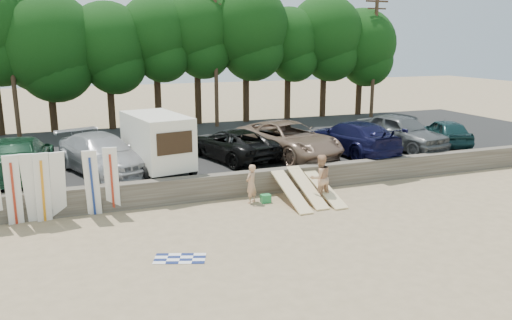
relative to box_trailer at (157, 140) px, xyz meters
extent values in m
plane|color=tan|center=(3.75, -5.35, -2.11)|extent=(120.00, 120.00, 0.00)
cube|color=#6B6356|center=(3.75, -2.35, -1.61)|extent=(44.00, 0.50, 1.00)
cube|color=#282828|center=(3.75, 5.15, -1.76)|extent=(44.00, 14.50, 0.70)
cylinder|color=#382616|center=(-4.35, 12.25, 0.44)|extent=(0.44, 0.44, 3.69)
sphere|color=#144313|center=(-4.35, 12.25, 4.04)|extent=(6.22, 6.22, 6.22)
cylinder|color=#382616|center=(-0.84, 12.22, 0.42)|extent=(0.44, 0.44, 3.66)
sphere|color=#144313|center=(-0.84, 12.22, 3.99)|extent=(5.15, 5.15, 5.15)
cylinder|color=#382616|center=(2.17, 12.25, 0.65)|extent=(0.44, 0.44, 4.10)
sphere|color=#144313|center=(2.17, 12.25, 4.66)|extent=(4.75, 4.75, 4.75)
cylinder|color=#382616|center=(4.90, 12.25, 0.75)|extent=(0.44, 0.44, 4.31)
sphere|color=#144313|center=(4.90, 12.25, 4.96)|extent=(4.97, 4.97, 4.97)
cylinder|color=#382616|center=(8.29, 11.99, 0.79)|extent=(0.44, 0.44, 4.40)
sphere|color=#144313|center=(8.29, 11.99, 5.09)|extent=(5.79, 5.79, 5.79)
cylinder|color=#382616|center=(11.58, 12.25, 0.51)|extent=(0.44, 0.44, 3.83)
sphere|color=#144313|center=(11.58, 12.25, 4.25)|extent=(4.52, 4.52, 4.52)
cylinder|color=#382616|center=(14.49, 12.25, 0.65)|extent=(0.44, 0.44, 4.12)
sphere|color=#144313|center=(14.49, 12.25, 4.67)|extent=(5.50, 5.50, 5.50)
cylinder|color=#382616|center=(17.60, 12.25, 0.40)|extent=(0.44, 0.44, 3.62)
sphere|color=#144313|center=(17.60, 12.25, 3.94)|extent=(5.23, 5.23, 5.23)
cylinder|color=#473321|center=(-6.25, 10.65, 3.09)|extent=(0.26, 0.26, 9.00)
cylinder|color=#473321|center=(5.75, 10.65, 3.09)|extent=(0.26, 0.26, 9.00)
cube|color=#473321|center=(5.75, 10.65, 6.39)|extent=(1.50, 0.10, 0.10)
cylinder|color=#473321|center=(17.75, 10.65, 3.09)|extent=(0.26, 0.26, 9.00)
cube|color=#473321|center=(17.75, 10.65, 6.89)|extent=(1.80, 0.12, 0.12)
cube|color=#473321|center=(17.75, 10.65, 6.39)|extent=(1.50, 0.10, 0.10)
cube|color=white|center=(0.00, 0.01, 0.02)|extent=(2.67, 4.24, 2.17)
cube|color=black|center=(0.37, -1.95, 0.22)|extent=(1.46, 0.31, 0.89)
cylinder|color=black|center=(-0.78, -1.44, -1.08)|extent=(0.31, 0.68, 0.65)
cylinder|color=black|center=(1.25, -1.06, -1.08)|extent=(0.31, 0.68, 0.65)
cylinder|color=black|center=(-1.25, 1.07, -1.08)|extent=(0.31, 0.68, 0.65)
cylinder|color=black|center=(0.78, 1.46, -1.08)|extent=(0.31, 0.68, 0.65)
imported|color=#143824|center=(-5.54, 1.11, -0.54)|extent=(2.77, 6.13, 1.74)
imported|color=#A8A9AE|center=(-2.26, 0.77, -0.59)|extent=(4.15, 6.10, 1.64)
imported|color=black|center=(3.77, 1.24, -0.67)|extent=(3.73, 5.74, 1.47)
imported|color=#826653|center=(6.50, 0.85, -0.56)|extent=(4.32, 6.62, 1.69)
imported|color=black|center=(9.78, 0.32, -0.59)|extent=(3.07, 5.93, 1.64)
imported|color=#55595A|center=(12.81, 0.45, -0.50)|extent=(3.16, 5.62, 1.81)
imported|color=#122F31|center=(15.60, 0.31, -0.69)|extent=(2.95, 4.54, 1.44)
cube|color=white|center=(-5.42, -2.92, -0.83)|extent=(0.58, 0.63, 2.56)
cube|color=white|center=(-4.86, -2.87, -0.83)|extent=(0.57, 0.63, 2.56)
cube|color=white|center=(-4.49, -2.95, -0.82)|extent=(0.58, 0.63, 2.56)
cube|color=white|center=(-3.99, -2.81, -0.83)|extent=(0.60, 0.72, 2.54)
cube|color=white|center=(-2.86, -2.91, -0.84)|extent=(0.58, 0.74, 2.54)
cube|color=white|center=(-2.16, -2.76, -0.83)|extent=(0.56, 0.63, 2.56)
cube|color=beige|center=(4.47, -4.02, -1.61)|extent=(0.56, 2.87, 1.00)
cube|color=beige|center=(5.26, -3.81, -1.57)|extent=(0.56, 2.85, 1.07)
cube|color=beige|center=(5.97, -3.96, -1.67)|extent=(0.56, 2.91, 0.87)
imported|color=tan|center=(3.05, -3.37, -1.33)|extent=(0.68, 0.63, 1.55)
imported|color=tan|center=(5.68, -4.12, -1.16)|extent=(0.98, 0.79, 1.90)
cube|color=#258944|center=(3.59, -3.55, -1.95)|extent=(0.39, 0.31, 0.32)
cube|color=#CD4618|center=(6.58, -2.95, -2.00)|extent=(0.35, 0.31, 0.22)
plane|color=white|center=(-0.72, -7.55, -2.10)|extent=(1.92, 1.92, 0.00)
camera|label=1|loc=(-3.41, -21.04, 4.11)|focal=35.00mm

